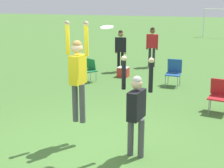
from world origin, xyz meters
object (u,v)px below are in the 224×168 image
camping_chair_0 (174,71)px  camping_chair_2 (220,93)px  person_defending (136,106)px  person_spectator_near (152,43)px  person_jumping (78,70)px  camping_chair_3 (89,68)px  cooler_box (123,72)px  person_spectator_far (121,47)px  frisbee (107,27)px

camping_chair_0 → camping_chair_2: (1.73, -2.28, -0.02)m
person_defending → person_spectator_near: size_ratio=1.08×
person_defending → camping_chair_0: size_ratio=2.08×
person_defending → camping_chair_2: bearing=163.8°
person_jumping → person_defending: person_jumping is taller
person_defending → person_spectator_near: (-2.09, 8.51, 0.07)m
camping_chair_3 → person_spectator_near: bearing=-83.9°
camping_chair_3 → cooler_box: size_ratio=2.00×
camping_chair_0 → person_spectator_far: 3.03m
frisbee → person_spectator_near: bearing=100.0°
person_spectator_far → camping_chair_2: bearing=-59.8°
camping_chair_3 → person_spectator_far: bearing=-74.6°
camping_chair_2 → person_defending: bearing=75.5°
person_defending → frisbee: (-0.60, 0.00, 1.44)m
camping_chair_0 → camping_chair_2: camping_chair_0 is taller
camping_chair_0 → frisbee: bearing=85.1°
person_jumping → cooler_box: (-1.30, 6.02, -1.38)m
camping_chair_2 → person_spectator_near: person_spectator_near is taller
camping_chair_3 → person_spectator_far: size_ratio=0.48×
camping_chair_2 → cooler_box: (-3.87, 2.84, -0.32)m
person_defending → frisbee: bearing=-85.3°
camping_chair_0 → cooler_box: camping_chair_0 is taller
camping_chair_2 → frisbee: bearing=67.1°
camping_chair_0 → person_spectator_near: (-1.64, 2.93, 0.56)m
frisbee → person_spectator_far: size_ratio=0.14×
person_spectator_far → person_defending: bearing=-85.6°
frisbee → person_spectator_far: frisbee is taller
frisbee → cooler_box: bearing=108.0°
cooler_box → camping_chair_0: bearing=-14.5°
person_defending → camping_chair_3: size_ratio=2.32×
person_jumping → camping_chair_3: (-2.24, 4.84, -1.08)m
person_jumping → cooler_box: bearing=17.1°
person_jumping → camping_chair_2: size_ratio=2.33×
person_jumping → cooler_box: size_ratio=4.93×
person_defending → cooler_box: size_ratio=4.64×
person_jumping → person_spectator_near: (-0.80, 8.40, -0.48)m
camping_chair_3 → person_spectator_near: person_spectator_near is taller
person_jumping → camping_chair_3: bearing=29.8°
person_defending → camping_chair_2: size_ratio=2.19×
person_defending → person_jumping: bearing=-90.0°
person_spectator_far → camping_chair_3: bearing=-121.8°
person_spectator_near → cooler_box: bearing=-111.6°
person_spectator_near → cooler_box: person_spectator_near is taller
person_spectator_far → cooler_box: (0.47, -0.90, -0.87)m
camping_chair_0 → person_spectator_near: size_ratio=0.52×
camping_chair_2 → person_spectator_near: 6.23m
frisbee → cooler_box: 6.84m
person_defending → camping_chair_2: (1.28, 3.30, -0.51)m
camping_chair_0 → person_spectator_near: bearing=-64.2°
camping_chair_3 → camping_chair_2: bearing=-170.9°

